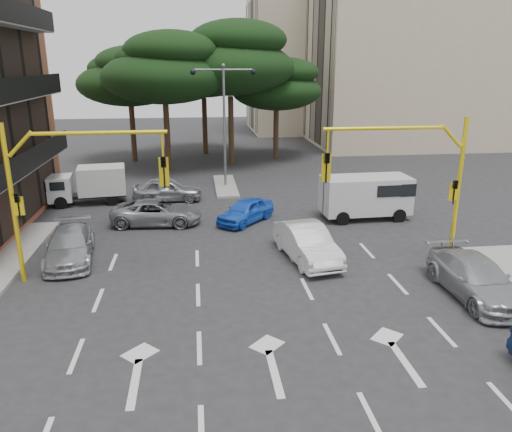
{
  "coord_description": "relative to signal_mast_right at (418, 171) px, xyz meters",
  "views": [
    {
      "loc": [
        -1.9,
        -16.45,
        8.04
      ],
      "look_at": [
        0.61,
        4.14,
        1.6
      ],
      "focal_mm": 35.0,
      "sensor_mm": 36.0,
      "label": 1
    }
  ],
  "objects": [
    {
      "name": "ground",
      "position": [
        -6.8,
        -1.99,
        -3.88
      ],
      "size": [
        120.0,
        120.0,
        0.0
      ],
      "primitive_type": "plane",
      "color": "#28282B",
      "rests_on": "ground"
    },
    {
      "name": "median_strip",
      "position": [
        -6.8,
        14.01,
        -3.81
      ],
      "size": [
        1.4,
        6.0,
        0.15
      ],
      "primitive_type": "cube",
      "color": "gray",
      "rests_on": "ground"
    },
    {
      "name": "apartment_beige_near",
      "position": [
        13.15,
        30.01,
        5.47
      ],
      "size": [
        20.2,
        12.15,
        18.7
      ],
      "color": "#C6B194",
      "rests_on": "ground"
    },
    {
      "name": "apartment_beige_far",
      "position": [
        6.15,
        42.01,
        4.47
      ],
      "size": [
        16.2,
        12.15,
        16.7
      ],
      "color": "#C6B194",
      "rests_on": "ground"
    },
    {
      "name": "pine_left_near",
      "position": [
        -10.75,
        19.96,
        3.72
      ],
      "size": [
        9.15,
        9.15,
        10.23
      ],
      "color": "#382616",
      "rests_on": "ground"
    },
    {
      "name": "pine_center",
      "position": [
        -5.75,
        21.96,
        4.41
      ],
      "size": [
        9.98,
        9.98,
        11.16
      ],
      "color": "#382616",
      "rests_on": "ground"
    },
    {
      "name": "pine_left_far",
      "position": [
        -13.75,
        23.96,
        3.03
      ],
      "size": [
        8.32,
        8.32,
        9.3
      ],
      "color": "#382616",
      "rests_on": "ground"
    },
    {
      "name": "pine_right",
      "position": [
        -1.75,
        23.96,
        2.33
      ],
      "size": [
        7.49,
        7.49,
        8.37
      ],
      "color": "#382616",
      "rests_on": "ground"
    },
    {
      "name": "pine_back",
      "position": [
        -7.75,
        26.96,
        3.72
      ],
      "size": [
        9.15,
        9.15,
        10.23
      ],
      "color": "#382616",
      "rests_on": "ground"
    },
    {
      "name": "signal_mast_right",
      "position": [
        0.0,
        0.0,
        0.0
      ],
      "size": [
        5.79,
        0.37,
        6.0
      ],
      "color": "yellow",
      "rests_on": "ground"
    },
    {
      "name": "signal_mast_left",
      "position": [
        -13.61,
        0.0,
        0.0
      ],
      "size": [
        5.79,
        0.37,
        6.0
      ],
      "color": "yellow",
      "rests_on": "ground"
    },
    {
      "name": "street_lamp_center",
      "position": [
        -6.8,
        14.01,
        1.54
      ],
      "size": [
        4.16,
        0.36,
        7.77
      ],
      "color": "slate",
      "rests_on": "median_strip"
    },
    {
      "name": "car_white_hatch",
      "position": [
        -4.19,
        0.84,
        -3.14
      ],
      "size": [
        2.31,
        4.7,
        1.48
      ],
      "primitive_type": "imported",
      "rotation": [
        0.0,
        0.0,
        0.17
      ],
      "color": "silver",
      "rests_on": "ground"
    },
    {
      "name": "car_blue_compact",
      "position": [
        -6.23,
        6.27,
        -3.26
      ],
      "size": [
        3.51,
        3.7,
        1.24
      ],
      "primitive_type": "imported",
      "rotation": [
        0.0,
        0.0,
        -0.72
      ],
      "color": "blue",
      "rests_on": "ground"
    },
    {
      "name": "car_silver_wagon",
      "position": [
        -14.1,
        1.95,
        -3.22
      ],
      "size": [
        2.45,
        4.76,
        1.32
      ],
      "primitive_type": "imported",
      "rotation": [
        0.0,
        0.0,
        0.14
      ],
      "color": "#A3A7AB",
      "rests_on": "ground"
    },
    {
      "name": "car_silver_cross_a",
      "position": [
        -10.81,
        6.48,
        -3.25
      ],
      "size": [
        4.72,
        2.47,
        1.27
      ],
      "primitive_type": "imported",
      "rotation": [
        0.0,
        0.0,
        1.49
      ],
      "color": "gray",
      "rests_on": "ground"
    },
    {
      "name": "car_silver_cross_b",
      "position": [
        -10.46,
        11.01,
        -3.19
      ],
      "size": [
        4.16,
        1.88,
        1.39
      ],
      "primitive_type": "imported",
      "rotation": [
        0.0,
        0.0,
        1.51
      ],
      "color": "#979A9E",
      "rests_on": "ground"
    },
    {
      "name": "car_silver_parked",
      "position": [
        1.01,
        -3.27,
        -3.19
      ],
      "size": [
        1.99,
        4.79,
        1.38
      ],
      "primitive_type": "imported",
      "rotation": [
        0.0,
        0.0,
        0.01
      ],
      "color": "#9C9FA4",
      "rests_on": "ground"
    },
    {
      "name": "van_white",
      "position": [
        0.15,
        6.24,
        -2.73
      ],
      "size": [
        4.67,
        2.25,
        2.3
      ],
      "primitive_type": null,
      "rotation": [
        0.0,
        0.0,
        -1.53
      ],
      "color": "silver",
      "rests_on": "ground"
    },
    {
      "name": "box_truck_a",
      "position": [
        -15.04,
        10.98,
        -2.79
      ],
      "size": [
        4.63,
        2.41,
        2.18
      ],
      "primitive_type": null,
      "rotation": [
        0.0,
        0.0,
        1.7
      ],
      "color": "silver",
      "rests_on": "ground"
    }
  ]
}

